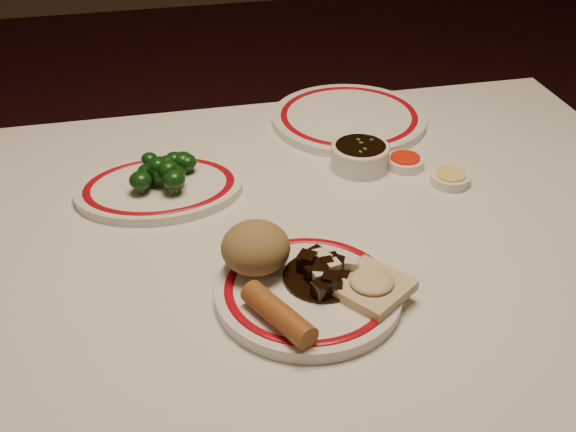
# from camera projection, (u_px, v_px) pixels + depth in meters

# --- Properties ---
(dining_table) EXTENTS (1.20, 0.90, 0.75)m
(dining_table) POSITION_uv_depth(u_px,v_px,m) (311.00, 279.00, 1.11)
(dining_table) COLOR silver
(dining_table) RESTS_ON ground
(main_plate) EXTENTS (0.30, 0.30, 0.02)m
(main_plate) POSITION_uv_depth(u_px,v_px,m) (308.00, 292.00, 0.93)
(main_plate) COLOR white
(main_plate) RESTS_ON dining_table
(rice_mound) EXTENTS (0.09, 0.09, 0.07)m
(rice_mound) POSITION_uv_depth(u_px,v_px,m) (256.00, 248.00, 0.94)
(rice_mound) COLOR olive
(rice_mound) RESTS_ON main_plate
(spring_roll) EXTENTS (0.08, 0.11, 0.03)m
(spring_roll) POSITION_uv_depth(u_px,v_px,m) (278.00, 314.00, 0.86)
(spring_roll) COLOR #975525
(spring_roll) RESTS_ON main_plate
(fried_wonton) EXTENTS (0.12, 0.12, 0.02)m
(fried_wonton) POSITION_uv_depth(u_px,v_px,m) (371.00, 285.00, 0.91)
(fried_wonton) COLOR beige
(fried_wonton) RESTS_ON main_plate
(stirfry_heap) EXTENTS (0.11, 0.11, 0.03)m
(stirfry_heap) POSITION_uv_depth(u_px,v_px,m) (323.00, 272.00, 0.93)
(stirfry_heap) COLOR black
(stirfry_heap) RESTS_ON main_plate
(broccoli_plate) EXTENTS (0.27, 0.23, 0.02)m
(broccoli_plate) POSITION_uv_depth(u_px,v_px,m) (160.00, 188.00, 1.14)
(broccoli_plate) COLOR white
(broccoli_plate) RESTS_ON dining_table
(broccoli_pile) EXTENTS (0.11, 0.10, 0.05)m
(broccoli_pile) POSITION_uv_depth(u_px,v_px,m) (165.00, 171.00, 1.13)
(broccoli_pile) COLOR #23471C
(broccoli_pile) RESTS_ON broccoli_plate
(soy_bowl) EXTENTS (0.10, 0.10, 0.04)m
(soy_bowl) POSITION_uv_depth(u_px,v_px,m) (360.00, 157.00, 1.21)
(soy_bowl) COLOR white
(soy_bowl) RESTS_ON dining_table
(sweet_sour_dish) EXTENTS (0.06, 0.06, 0.02)m
(sweet_sour_dish) POSITION_uv_depth(u_px,v_px,m) (405.00, 162.00, 1.22)
(sweet_sour_dish) COLOR white
(sweet_sour_dish) RESTS_ON dining_table
(mustard_dish) EXTENTS (0.06, 0.06, 0.02)m
(mustard_dish) POSITION_uv_depth(u_px,v_px,m) (450.00, 179.00, 1.17)
(mustard_dish) COLOR white
(mustard_dish) RESTS_ON dining_table
(far_plate) EXTENTS (0.32, 0.32, 0.02)m
(far_plate) POSITION_uv_depth(u_px,v_px,m) (349.00, 118.00, 1.35)
(far_plate) COLOR white
(far_plate) RESTS_ON dining_table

